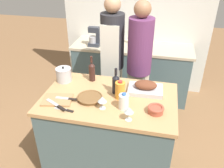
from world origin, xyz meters
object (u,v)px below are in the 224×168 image
knife_chef (56,105)px  condiment_bottle_tall (130,37)px  cutting_board (57,100)px  knife_paring (65,110)px  wicker_basket (90,98)px  person_cook_aproned (112,57)px  juice_jug (120,90)px  stock_pot (64,75)px  knife_bread (67,98)px  wine_bottle_dark (92,71)px  roasting_pan (145,88)px  stand_mixer (94,38)px  wine_glass_right (129,110)px  wine_bottle_green (116,83)px  wine_glass_left (102,100)px  condiment_bottle_short (105,37)px  milk_jug (124,102)px  mixing_bowl (156,109)px  person_cook_guest (139,62)px

knife_chef → condiment_bottle_tall: (0.39, 1.97, 0.02)m
cutting_board → knife_paring: 0.18m
wicker_basket → person_cook_aproned: size_ratio=0.14×
cutting_board → juice_jug: 0.62m
stock_pot → knife_bread: (0.17, -0.36, -0.06)m
wine_bottle_dark → condiment_bottle_tall: (0.20, 1.41, -0.07)m
roasting_pan → knife_bread: 0.81m
stand_mixer → wicker_basket: bearing=-75.4°
stock_pot → wine_glass_right: size_ratio=1.33×
wine_bottle_dark → knife_bread: (-0.13, -0.44, -0.09)m
roasting_pan → wine_bottle_green: wine_bottle_green is taller
juice_jug → knife_paring: 0.56m
wicker_basket → wine_glass_left: wine_glass_left is taller
cutting_board → condiment_bottle_tall: (0.42, 1.87, 0.03)m
wine_glass_left → knife_chef: size_ratio=0.52×
knife_paring → condiment_bottle_short: bearing=93.0°
milk_jug → mixing_bowl: bearing=0.0°
wine_glass_left → milk_jug: bearing=12.2°
cutting_board → wine_bottle_green: (0.53, 0.27, 0.10)m
cutting_board → knife_paring: bearing=-45.3°
milk_jug → wine_bottle_dark: wine_bottle_dark is taller
juice_jug → knife_chef: size_ratio=0.77×
juice_jug → person_cook_aproned: (-0.27, 0.86, -0.04)m
knife_chef → wicker_basket: bearing=34.2°
stock_pot → wine_bottle_dark: wine_bottle_dark is taller
roasting_pan → wine_glass_right: bearing=-100.9°
roasting_pan → wine_glass_right: 0.51m
stand_mixer → person_cook_guest: 1.02m
mixing_bowl → knife_bread: bearing=179.3°
wine_glass_right → condiment_bottle_short: 2.05m
milk_jug → stand_mixer: 1.78m
wine_glass_left → condiment_bottle_short: 1.87m
condiment_bottle_tall → condiment_bottle_short: bearing=-167.7°
mixing_bowl → stock_pot: bearing=160.4°
juice_jug → condiment_bottle_short: bearing=109.3°
wine_glass_left → condiment_bottle_tall: (-0.04, 1.90, -0.06)m
cutting_board → milk_jug: 0.66m
stand_mixer → person_cook_aproned: 0.72m
stock_pot → person_cook_aproned: bearing=58.4°
stand_mixer → juice_jug: bearing=-64.6°
person_cook_aproned → wine_bottle_green: bearing=-73.3°
stock_pot → roasting_pan: bearing=-1.9°
cutting_board → condiment_bottle_tall: bearing=77.3°
juice_jug → condiment_bottle_tall: juice_jug is taller
juice_jug → wine_bottle_green: size_ratio=0.69×
roasting_pan → wicker_basket: 0.58m
roasting_pan → person_cook_guest: 0.64m
knife_chef → wine_bottle_green: bearing=36.4°
milk_jug → wine_glass_left: bearing=-167.8°
wine_glass_left → condiment_bottle_short: size_ratio=0.61×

